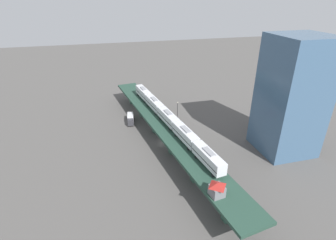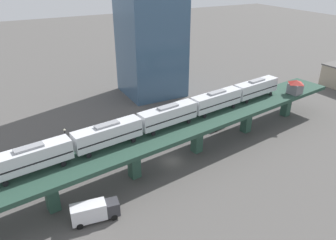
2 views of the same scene
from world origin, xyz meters
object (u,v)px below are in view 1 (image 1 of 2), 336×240
street_car_black (202,165)px  street_car_red (177,123)px  street_car_blue (188,144)px  street_lamp (177,108)px  delivery_truck (130,119)px  office_tower (292,97)px  subway_train (168,117)px  signal_hut (217,189)px

street_car_black → street_car_red: same height
street_car_blue → street_lamp: (-3.10, -22.10, 3.17)m
delivery_truck → office_tower: 57.23m
street_car_black → office_tower: (-28.96, -3.24, 17.06)m
subway_train → street_car_red: bearing=-120.8°
subway_train → street_car_black: size_ratio=13.27×
street_car_red → delivery_truck: size_ratio=0.59×
office_tower → street_lamp: bearing=-49.6°
street_car_blue → street_car_red: size_ratio=1.07×
subway_train → street_lamp: subway_train is taller
street_car_blue → signal_hut: bearing=82.3°
street_car_black → office_tower: bearing=-173.6°
street_car_blue → office_tower: size_ratio=0.13×
office_tower → subway_train: bearing=-20.5°
delivery_truck → street_lamp: (-19.03, 0.25, 2.35)m
street_lamp → street_car_red: bearing=73.4°
signal_hut → street_car_blue: (-4.15, -30.91, -7.87)m
street_car_black → street_car_red: bearing=-91.7°
signal_hut → street_car_black: (-4.50, -18.94, -7.87)m
street_car_blue → street_car_red: same height
street_car_red → office_tower: bearing=139.2°
street_car_red → signal_hut: bearing=83.5°
signal_hut → street_car_blue: signal_hut is taller
street_car_blue → street_car_black: bearing=91.6°
subway_train → street_car_blue: bearing=142.4°
subway_train → street_car_red: (-6.72, -11.27, -8.62)m
subway_train → signal_hut: subway_train is taller
subway_train → delivery_truck: subway_train is taller
street_car_black → delivery_truck: (16.28, -34.32, 0.82)m
signal_hut → street_car_red: size_ratio=0.83×
subway_train → office_tower: (-34.88, 13.02, 8.45)m
street_car_blue → office_tower: 35.01m
street_lamp → street_car_black: bearing=85.4°
subway_train → street_lamp: (-8.67, -17.81, -5.45)m
subway_train → signal_hut: size_ratio=16.97×
subway_train → street_car_black: bearing=110.0°
signal_hut → street_lamp: size_ratio=0.53×
delivery_truck → subway_train: bearing=119.8°
street_lamp → street_car_blue: bearing=82.0°
street_car_blue → street_lamp: 22.54m
delivery_truck → street_lamp: street_lamp is taller
street_lamp → office_tower: bearing=130.4°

